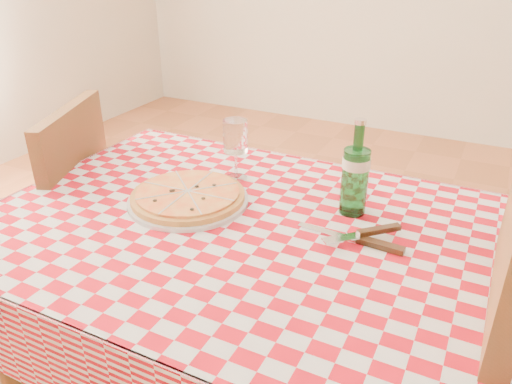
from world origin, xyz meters
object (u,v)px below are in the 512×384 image
chair_far (56,223)px  water_bottle (356,168)px  pizza_plate (188,195)px  wine_glass (236,150)px  dining_table (252,261)px

chair_far → water_bottle: water_bottle is taller
pizza_plate → wine_glass: bearing=76.9°
chair_far → wine_glass: bearing=171.7°
pizza_plate → water_bottle: (0.39, 0.14, 0.10)m
pizza_plate → wine_glass: size_ratio=1.79×
wine_glass → chair_far: bearing=-166.8°
dining_table → pizza_plate: 0.24m
pizza_plate → water_bottle: bearing=19.2°
chair_far → wine_glass: size_ratio=5.31×
chair_far → pizza_plate: (0.56, -0.04, 0.25)m
wine_glass → dining_table: bearing=-53.5°
chair_far → wine_glass: (0.61, 0.14, 0.32)m
chair_far → water_bottle: bearing=164.3°
water_bottle → dining_table: bearing=-137.5°
dining_table → water_bottle: size_ratio=4.97×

